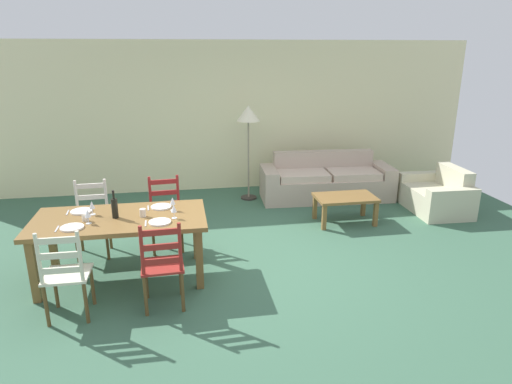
% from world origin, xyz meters
% --- Properties ---
extents(ground_plane, '(9.60, 9.60, 0.02)m').
position_xyz_m(ground_plane, '(0.00, 0.00, -0.01)').
color(ground_plane, '#386048').
extents(wall_far, '(9.60, 0.16, 2.70)m').
position_xyz_m(wall_far, '(0.00, 3.30, 1.35)').
color(wall_far, beige).
rests_on(wall_far, ground_plane).
extents(dining_table, '(1.90, 0.96, 0.75)m').
position_xyz_m(dining_table, '(-1.41, -0.12, 0.66)').
color(dining_table, brown).
rests_on(dining_table, ground_plane).
extents(dining_chair_near_left, '(0.42, 0.40, 0.96)m').
position_xyz_m(dining_chair_near_left, '(-1.85, -0.87, 0.48)').
color(dining_chair_near_left, beige).
rests_on(dining_chair_near_left, ground_plane).
extents(dining_chair_near_right, '(0.44, 0.42, 0.96)m').
position_xyz_m(dining_chair_near_right, '(-0.94, -0.84, 0.48)').
color(dining_chair_near_right, maroon).
rests_on(dining_chair_near_right, ground_plane).
extents(dining_chair_far_left, '(0.43, 0.42, 0.96)m').
position_xyz_m(dining_chair_far_left, '(-1.85, 0.63, 0.48)').
color(dining_chair_far_left, beige).
rests_on(dining_chair_far_left, ground_plane).
extents(dining_chair_far_right, '(0.45, 0.43, 0.96)m').
position_xyz_m(dining_chair_far_right, '(-0.94, 0.65, 0.48)').
color(dining_chair_far_right, maroon).
rests_on(dining_chair_far_right, ground_plane).
extents(dinner_plate_near_left, '(0.24, 0.24, 0.02)m').
position_xyz_m(dinner_plate_near_left, '(-1.86, -0.37, 0.76)').
color(dinner_plate_near_left, white).
rests_on(dinner_plate_near_left, dining_table).
extents(fork_near_left, '(0.02, 0.17, 0.01)m').
position_xyz_m(fork_near_left, '(-2.01, -0.37, 0.75)').
color(fork_near_left, silver).
rests_on(fork_near_left, dining_table).
extents(dinner_plate_near_right, '(0.24, 0.24, 0.02)m').
position_xyz_m(dinner_plate_near_right, '(-0.96, -0.37, 0.76)').
color(dinner_plate_near_right, white).
rests_on(dinner_plate_near_right, dining_table).
extents(fork_near_right, '(0.02, 0.17, 0.01)m').
position_xyz_m(fork_near_right, '(-1.11, -0.37, 0.75)').
color(fork_near_right, silver).
rests_on(fork_near_right, dining_table).
extents(dinner_plate_far_left, '(0.24, 0.24, 0.02)m').
position_xyz_m(dinner_plate_far_left, '(-1.86, 0.13, 0.76)').
color(dinner_plate_far_left, white).
rests_on(dinner_plate_far_left, dining_table).
extents(fork_far_left, '(0.03, 0.17, 0.01)m').
position_xyz_m(fork_far_left, '(-2.01, 0.13, 0.75)').
color(fork_far_left, silver).
rests_on(fork_far_left, dining_table).
extents(dinner_plate_far_right, '(0.24, 0.24, 0.02)m').
position_xyz_m(dinner_plate_far_right, '(-0.96, 0.13, 0.76)').
color(dinner_plate_far_right, white).
rests_on(dinner_plate_far_right, dining_table).
extents(fork_far_right, '(0.03, 0.17, 0.01)m').
position_xyz_m(fork_far_right, '(-1.11, 0.13, 0.75)').
color(fork_far_right, silver).
rests_on(fork_far_right, dining_table).
extents(wine_bottle, '(0.07, 0.07, 0.32)m').
position_xyz_m(wine_bottle, '(-1.45, -0.13, 0.87)').
color(wine_bottle, black).
rests_on(wine_bottle, dining_table).
extents(wine_glass_near_left, '(0.06, 0.06, 0.16)m').
position_xyz_m(wine_glass_near_left, '(-1.72, -0.26, 0.86)').
color(wine_glass_near_left, white).
rests_on(wine_glass_near_left, dining_table).
extents(wine_glass_near_right, '(0.06, 0.06, 0.16)m').
position_xyz_m(wine_glass_near_right, '(-0.81, -0.26, 0.86)').
color(wine_glass_near_right, white).
rests_on(wine_glass_near_right, dining_table).
extents(wine_glass_far_left, '(0.06, 0.06, 0.16)m').
position_xyz_m(wine_glass_far_left, '(-1.72, 0.01, 0.86)').
color(wine_glass_far_left, white).
rests_on(wine_glass_far_left, dining_table).
extents(wine_glass_far_right, '(0.06, 0.06, 0.16)m').
position_xyz_m(wine_glass_far_right, '(-0.83, -0.00, 0.86)').
color(wine_glass_far_right, white).
rests_on(wine_glass_far_right, dining_table).
extents(coffee_cup_primary, '(0.07, 0.07, 0.09)m').
position_xyz_m(coffee_cup_primary, '(-1.16, -0.14, 0.80)').
color(coffee_cup_primary, beige).
rests_on(coffee_cup_primary, dining_table).
extents(coffee_cup_secondary, '(0.07, 0.07, 0.09)m').
position_xyz_m(coffee_cup_secondary, '(-1.76, -0.18, 0.80)').
color(coffee_cup_secondary, beige).
rests_on(coffee_cup_secondary, dining_table).
extents(couch, '(2.32, 0.92, 0.80)m').
position_xyz_m(couch, '(1.81, 2.33, 0.29)').
color(couch, '#B6A18E').
rests_on(couch, ground_plane).
extents(coffee_table, '(0.90, 0.56, 0.42)m').
position_xyz_m(coffee_table, '(1.72, 1.12, 0.36)').
color(coffee_table, brown).
rests_on(coffee_table, ground_plane).
extents(armchair_upholstered, '(0.84, 1.18, 0.72)m').
position_xyz_m(armchair_upholstered, '(3.43, 1.36, 0.25)').
color(armchair_upholstered, beige).
rests_on(armchair_upholstered, ground_plane).
extents(standing_lamp, '(0.40, 0.40, 1.64)m').
position_xyz_m(standing_lamp, '(0.46, 2.52, 1.41)').
color(standing_lamp, '#332D28').
rests_on(standing_lamp, ground_plane).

